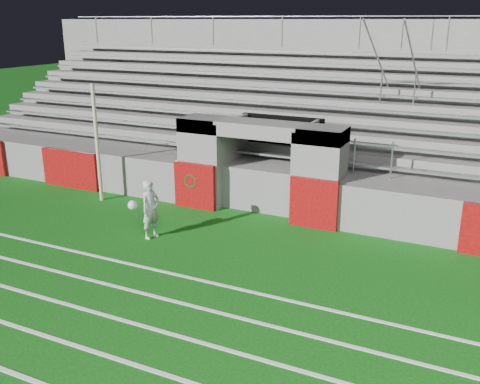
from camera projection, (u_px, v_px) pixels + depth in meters
The scene contains 6 objects.
ground at pixel (199, 257), 12.45m from camera, with size 90.00×90.00×0.00m, color #0C4C0D.
field_post at pixel (97, 144), 15.85m from camera, with size 0.11×0.11×3.53m, color #BBAC8B.
field_markings at pixel (36, 382), 8.15m from camera, with size 28.00×8.09×0.01m.
stadium_structure at pixel (310, 132), 18.83m from camera, with size 26.00×8.48×5.42m.
goalkeeper_with_ball at pixel (150, 209), 13.36m from camera, with size 0.68×0.71×1.50m.
hose_coil at pixel (191, 183), 15.51m from camera, with size 0.51×0.14×0.58m.
Camera 1 is at (5.77, -9.85, 5.28)m, focal length 40.00 mm.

